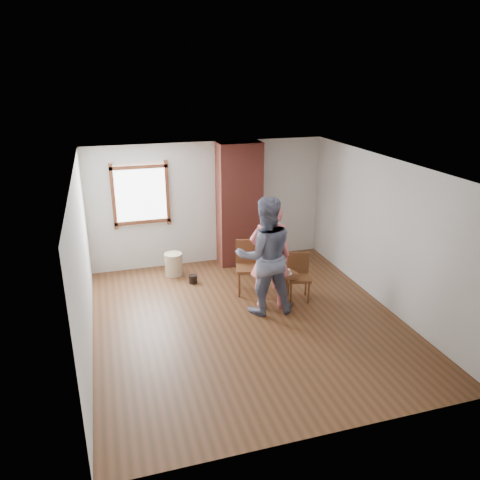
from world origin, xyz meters
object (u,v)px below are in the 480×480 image
(side_table, at_px, (286,284))
(man, at_px, (265,256))
(dining_chair_right, at_px, (298,274))
(stoneware_crock, at_px, (174,264))
(person_pink, at_px, (270,256))
(dining_chair_left, at_px, (249,264))

(side_table, relative_size, man, 0.29)
(man, bearing_deg, dining_chair_right, -153.89)
(stoneware_crock, xyz_separation_m, person_pink, (1.41, -1.84, 0.73))
(stoneware_crock, xyz_separation_m, dining_chair_right, (2.03, -1.68, 0.25))
(dining_chair_left, relative_size, dining_chair_right, 1.16)
(dining_chair_left, xyz_separation_m, dining_chair_right, (0.78, -0.54, -0.08))
(dining_chair_right, distance_m, side_table, 0.36)
(dining_chair_left, distance_m, dining_chair_right, 0.95)
(side_table, bearing_deg, dining_chair_left, 123.23)
(stoneware_crock, bearing_deg, dining_chair_right, -39.60)
(side_table, xyz_separation_m, man, (-0.45, -0.10, 0.62))
(stoneware_crock, distance_m, dining_chair_right, 2.64)
(side_table, bearing_deg, man, -167.23)
(dining_chair_right, bearing_deg, stoneware_crock, 155.33)
(dining_chair_right, relative_size, person_pink, 0.44)
(stoneware_crock, height_order, dining_chair_right, dining_chair_right)
(stoneware_crock, relative_size, dining_chair_left, 0.47)
(stoneware_crock, xyz_separation_m, dining_chair_left, (1.24, -1.13, 0.32))
(person_pink, bearing_deg, dining_chair_right, -149.55)
(stoneware_crock, distance_m, side_table, 2.54)
(dining_chair_left, height_order, man, man)
(side_table, distance_m, person_pink, 0.64)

